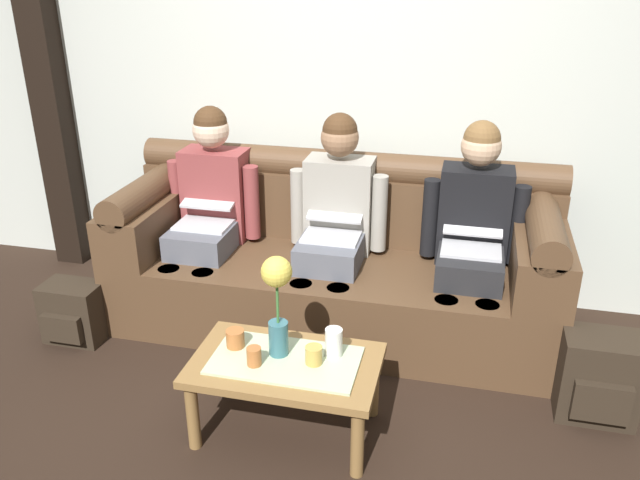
{
  "coord_description": "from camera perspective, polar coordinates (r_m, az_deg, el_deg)",
  "views": [
    {
      "loc": [
        0.7,
        -2.11,
        1.99
      ],
      "look_at": [
        -0.02,
        0.89,
        0.63
      ],
      "focal_mm": 36.17,
      "sensor_mm": 36.0,
      "label": 1
    }
  ],
  "objects": [
    {
      "name": "cup_near_left",
      "position": [
        2.81,
        -5.86,
        -10.2
      ],
      "size": [
        0.06,
        0.06,
        0.08
      ],
      "primitive_type": "cylinder",
      "color": "#B26633",
      "rests_on": "coffee_table"
    },
    {
      "name": "person_right",
      "position": [
        3.54,
        13.38,
        0.99
      ],
      "size": [
        0.56,
        0.67,
        1.22
      ],
      "color": "#232326",
      "rests_on": "ground_plane"
    },
    {
      "name": "back_wall_patterned",
      "position": [
        3.92,
        3.21,
        15.79
      ],
      "size": [
        6.0,
        0.12,
        2.9
      ],
      "primitive_type": "cube",
      "color": "silver",
      "rests_on": "ground_plane"
    },
    {
      "name": "backpack_right",
      "position": [
        3.3,
        23.4,
        -11.12
      ],
      "size": [
        0.35,
        0.29,
        0.42
      ],
      "color": "#2D2319",
      "rests_on": "ground_plane"
    },
    {
      "name": "flower_vase",
      "position": [
        2.75,
        -3.81,
        -4.86
      ],
      "size": [
        0.13,
        0.13,
        0.47
      ],
      "color": "#336672",
      "rests_on": "coffee_table"
    },
    {
      "name": "person_middle",
      "position": [
        3.61,
        1.37,
        2.1
      ],
      "size": [
        0.56,
        0.67,
        1.22
      ],
      "color": "#595B66",
      "rests_on": "ground_plane"
    },
    {
      "name": "person_left",
      "position": [
        3.83,
        -9.75,
        3.04
      ],
      "size": [
        0.56,
        0.67,
        1.22
      ],
      "color": "#595B66",
      "rests_on": "ground_plane"
    },
    {
      "name": "couch",
      "position": [
        3.73,
        1.34,
        -2.05
      ],
      "size": [
        2.48,
        0.88,
        0.96
      ],
      "color": "#513823",
      "rests_on": "ground_plane"
    },
    {
      "name": "cup_far_center",
      "position": [
        2.94,
        -7.5,
        -8.62
      ],
      "size": [
        0.08,
        0.08,
        0.08
      ],
      "primitive_type": "cylinder",
      "color": "#B26633",
      "rests_on": "coffee_table"
    },
    {
      "name": "coffee_table",
      "position": [
        2.89,
        -3.08,
        -11.51
      ],
      "size": [
        0.83,
        0.5,
        0.38
      ],
      "color": "olive",
      "rests_on": "ground_plane"
    },
    {
      "name": "cup_near_right",
      "position": [
        2.85,
        1.23,
        -9.04
      ],
      "size": [
        0.08,
        0.08,
        0.13
      ],
      "primitive_type": "cylinder",
      "color": "white",
      "rests_on": "coffee_table"
    },
    {
      "name": "backpack_left",
      "position": [
        3.87,
        -20.95,
        -6.04
      ],
      "size": [
        0.33,
        0.26,
        0.34
      ],
      "color": "#2D2319",
      "rests_on": "ground_plane"
    },
    {
      "name": "ground_plane",
      "position": [
        2.98,
        -3.76,
        -18.08
      ],
      "size": [
        14.0,
        14.0,
        0.0
      ],
      "primitive_type": "plane",
      "color": "black"
    },
    {
      "name": "cup_far_left",
      "position": [
        2.81,
        -0.55,
        -10.14
      ],
      "size": [
        0.07,
        0.07,
        0.08
      ],
      "primitive_type": "cylinder",
      "color": "gold",
      "rests_on": "coffee_table"
    },
    {
      "name": "timber_pillar",
      "position": [
        4.6,
        -23.25,
        15.19
      ],
      "size": [
        0.2,
        0.2,
        2.9
      ],
      "primitive_type": "cube",
      "color": "black",
      "rests_on": "ground_plane"
    }
  ]
}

